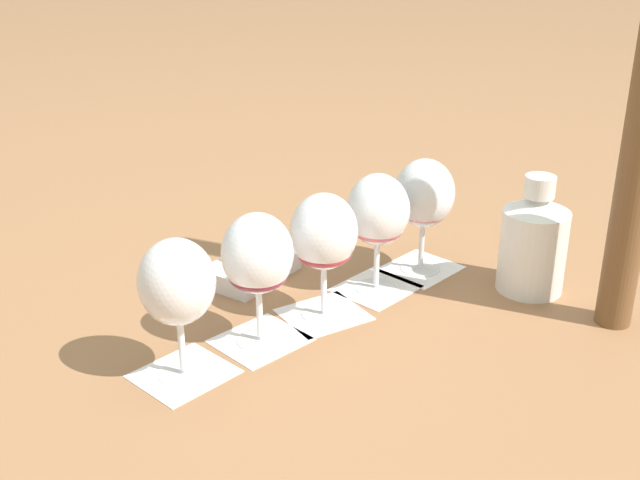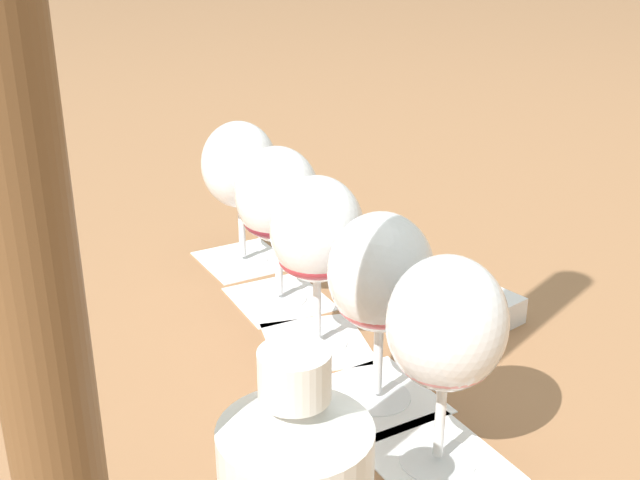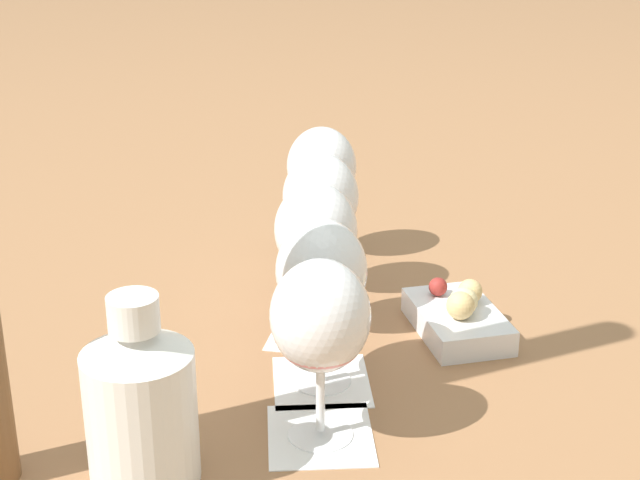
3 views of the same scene
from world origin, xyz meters
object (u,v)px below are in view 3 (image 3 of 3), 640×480
object	(u,v)px
wine_glass_2	(316,236)
ceramic_vase	(140,403)
wine_glass_1	(321,278)
snack_dish	(458,316)
wine_glass_4	(322,172)
wine_glass_0	(320,323)
wine_glass_3	(321,203)

from	to	relation	value
wine_glass_2	ceramic_vase	size ratio (longest dim) A/B	1.00
wine_glass_1	ceramic_vase	world-z (taller)	wine_glass_1
wine_glass_1	snack_dish	size ratio (longest dim) A/B	1.06
wine_glass_1	wine_glass_2	world-z (taller)	same
wine_glass_1	wine_glass_4	size ratio (longest dim) A/B	1.00
wine_glass_4	ceramic_vase	xyz separation A→B (m)	(-0.47, -0.27, -0.04)
wine_glass_0	snack_dish	world-z (taller)	wine_glass_0
wine_glass_0	wine_glass_1	bearing A→B (deg)	45.82
wine_glass_2	ceramic_vase	world-z (taller)	wine_glass_2
wine_glass_0	snack_dish	xyz separation A→B (m)	(0.27, 0.05, -0.10)
ceramic_vase	snack_dish	world-z (taller)	ceramic_vase
wine_glass_1	ceramic_vase	distance (m)	0.24
wine_glass_4	ceramic_vase	distance (m)	0.54
wine_glass_0	wine_glass_2	size ratio (longest dim) A/B	1.00
wine_glass_4	wine_glass_2	bearing A→B (deg)	-135.23
wine_glass_1	wine_glass_3	xyz separation A→B (m)	(0.16, 0.17, 0.00)
wine_glass_2	snack_dish	bearing A→B (deg)	-43.83
wine_glass_2	snack_dish	size ratio (longest dim) A/B	1.06
wine_glass_4	ceramic_vase	bearing A→B (deg)	-150.63
wine_glass_1	ceramic_vase	bearing A→B (deg)	-176.64
wine_glass_3	wine_glass_4	distance (m)	0.12
wine_glass_0	ceramic_vase	world-z (taller)	wine_glass_0
wine_glass_4	snack_dish	size ratio (longest dim) A/B	1.06
wine_glass_4	wine_glass_1	bearing A→B (deg)	-133.65
wine_glass_2	snack_dish	world-z (taller)	wine_glass_2
wine_glass_1	snack_dish	bearing A→B (deg)	-7.99
wine_glass_2	wine_glass_4	distance (m)	0.23
ceramic_vase	wine_glass_1	bearing A→B (deg)	3.36
wine_glass_1	ceramic_vase	size ratio (longest dim) A/B	1.00
wine_glass_1	wine_glass_2	bearing A→B (deg)	49.56
wine_glass_3	wine_glass_4	xyz separation A→B (m)	(0.09, 0.09, -0.00)
wine_glass_1	wine_glass_4	distance (m)	0.35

